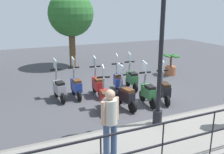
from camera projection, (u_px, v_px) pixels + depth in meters
ground_plane at (126, 100)px, 9.44m from camera, size 28.00×28.00×0.00m
promenade_walkway at (180, 136)px, 6.64m from camera, size 2.20×20.00×0.15m
fence_railing at (213, 125)px, 5.50m from camera, size 0.04×16.03×1.07m
lamp_post_near at (161, 55)px, 6.65m from camera, size 0.26×0.90×4.51m
pedestrian_distant at (110, 119)px, 5.37m from camera, size 0.41×0.47×1.59m
tree_distant at (71, 14)px, 13.87m from camera, size 2.54×2.54×4.28m
potted_palm at (171, 66)px, 12.73m from camera, size 1.06×0.66×1.05m
scooter_near_0 at (164, 90)px, 9.08m from camera, size 1.20×0.54×1.54m
scooter_near_1 at (148, 92)px, 8.83m from camera, size 1.23×0.44×1.54m
scooter_near_2 at (125, 95)px, 8.49m from camera, size 1.23×0.46×1.54m
scooter_near_3 at (105, 98)px, 8.23m from camera, size 1.22×0.50×1.54m
scooter_far_0 at (132, 78)px, 10.52m from camera, size 1.23×0.44×1.54m
scooter_far_1 at (118, 81)px, 10.12m from camera, size 1.20×0.54×1.54m
scooter_far_2 at (97, 84)px, 9.70m from camera, size 1.23×0.44×1.54m
scooter_far_3 at (76, 86)px, 9.53m from camera, size 1.23×0.44×1.54m
scooter_far_4 at (59, 88)px, 9.26m from camera, size 1.23×0.44×1.54m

